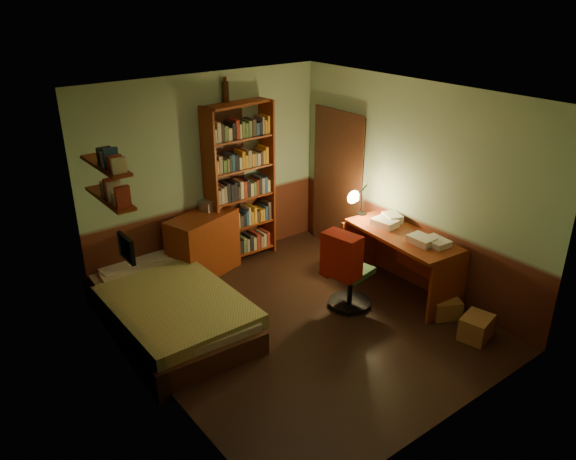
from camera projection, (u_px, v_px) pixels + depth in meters
floor at (301, 324)px, 6.49m from camera, size 3.50×4.00×0.02m
ceiling at (304, 96)px, 5.42m from camera, size 3.50×4.00×0.02m
wall_back at (207, 173)px, 7.41m from camera, size 3.50×0.02×2.60m
wall_left at (148, 268)px, 4.98m from camera, size 0.02×4.00×2.60m
wall_right at (413, 186)px, 6.94m from camera, size 0.02×4.00×2.60m
wall_front at (459, 298)px, 4.50m from camera, size 3.50×0.02×2.60m
doorway at (339, 183)px, 7.98m from camera, size 0.06×0.90×2.00m
door_trim at (337, 183)px, 7.96m from camera, size 0.02×0.98×2.08m
bed at (167, 296)px, 6.39m from camera, size 1.35×2.36×0.68m
dresser at (203, 245)px, 7.45m from camera, size 1.04×0.72×0.84m
mini_stereo at (210, 204)px, 7.46m from camera, size 0.28×0.24×0.13m
bookshelf at (240, 184)px, 7.61m from camera, size 0.98×0.42×2.21m
bottle_left at (226, 92)px, 7.13m from camera, size 0.09×0.09×0.26m
bottle_right at (225, 92)px, 7.12m from camera, size 0.08×0.08×0.26m
desk at (400, 263)px, 7.00m from camera, size 0.75×1.56×0.81m
paper_stack at (392, 218)px, 7.16m from camera, size 0.26×0.30×0.10m
desk_lamp at (363, 192)px, 7.28m from camera, size 0.23×0.23×0.61m
office_chair at (351, 268)px, 6.66m from camera, size 0.58×0.53×1.01m
red_jacket at (328, 209)px, 6.32m from camera, size 0.24×0.44×0.52m
wall_shelf_lower at (110, 198)px, 5.72m from camera, size 0.20×0.90×0.03m
wall_shelf_upper at (105, 165)px, 5.58m from camera, size 0.20×0.90×0.03m
framed_picture at (126, 248)px, 5.45m from camera, size 0.04×0.32×0.26m
cardboard_box_a at (476, 327)px, 6.18m from camera, size 0.41×0.36×0.27m
cardboard_box_b at (445, 308)px, 6.59m from camera, size 0.41×0.38×0.23m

